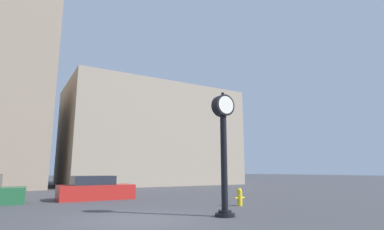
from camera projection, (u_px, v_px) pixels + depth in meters
ground_plane at (139, 220)px, 9.79m from camera, size 200.00×200.00×0.00m
building_storefront_row at (150, 137)px, 36.28m from camera, size 19.33×12.00×11.14m
street_clock at (224, 141)px, 10.99m from camera, size 0.81×0.70×4.52m
car_red at (95, 189)px, 16.82m from camera, size 4.03×1.78×1.31m
fire_hydrant_near at (240, 197)px, 13.77m from camera, size 0.55×0.24×0.80m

